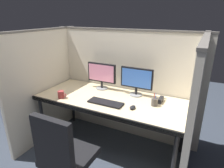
% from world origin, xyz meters
% --- Properties ---
extents(ground_plane, '(8.00, 8.00, 0.00)m').
position_xyz_m(ground_plane, '(0.00, 0.00, 0.00)').
color(ground_plane, '#383F4C').
extents(cubicle_partition_rear, '(2.21, 0.06, 1.57)m').
position_xyz_m(cubicle_partition_rear, '(0.00, 0.74, 0.79)').
color(cubicle_partition_rear, beige).
rests_on(cubicle_partition_rear, ground).
extents(cubicle_partition_left, '(0.06, 1.41, 1.57)m').
position_xyz_m(cubicle_partition_left, '(-0.99, 0.20, 0.79)').
color(cubicle_partition_left, beige).
rests_on(cubicle_partition_left, ground).
extents(cubicle_partition_right, '(0.06, 1.41, 1.57)m').
position_xyz_m(cubicle_partition_right, '(0.99, 0.20, 0.79)').
color(cubicle_partition_right, beige).
rests_on(cubicle_partition_right, ground).
extents(desk, '(1.90, 0.80, 0.74)m').
position_xyz_m(desk, '(0.00, 0.29, 0.69)').
color(desk, beige).
rests_on(desk, ground).
extents(office_chair, '(0.52, 0.52, 0.97)m').
position_xyz_m(office_chair, '(-0.01, -0.59, 0.36)').
color(office_chair, black).
rests_on(office_chair, ground).
extents(monitor_left, '(0.43, 0.17, 0.37)m').
position_xyz_m(monitor_left, '(-0.27, 0.56, 0.96)').
color(monitor_left, gray).
rests_on(monitor_left, desk).
extents(monitor_right, '(0.43, 0.17, 0.37)m').
position_xyz_m(monitor_right, '(0.26, 0.55, 0.96)').
color(monitor_right, gray).
rests_on(monitor_right, desk).
extents(keyboard_main, '(0.43, 0.15, 0.02)m').
position_xyz_m(keyboard_main, '(0.02, 0.14, 0.75)').
color(keyboard_main, black).
rests_on(keyboard_main, desk).
extents(computer_mouse, '(0.06, 0.10, 0.04)m').
position_xyz_m(computer_mouse, '(0.36, 0.16, 0.76)').
color(computer_mouse, black).
rests_on(computer_mouse, desk).
extents(red_stapler, '(0.04, 0.15, 0.06)m').
position_xyz_m(red_stapler, '(0.60, 0.48, 0.77)').
color(red_stapler, black).
rests_on(red_stapler, desk).
extents(pen_cup, '(0.08, 0.08, 0.16)m').
position_xyz_m(pen_cup, '(0.56, 0.35, 0.79)').
color(pen_cup, '#4C4742').
rests_on(pen_cup, desk).
extents(coffee_mug, '(0.13, 0.08, 0.09)m').
position_xyz_m(coffee_mug, '(-0.57, 0.03, 0.79)').
color(coffee_mug, '#993333').
rests_on(coffee_mug, desk).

